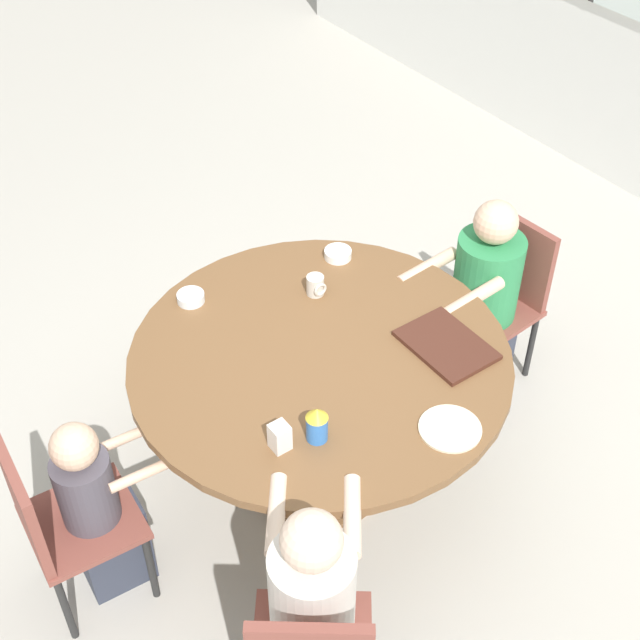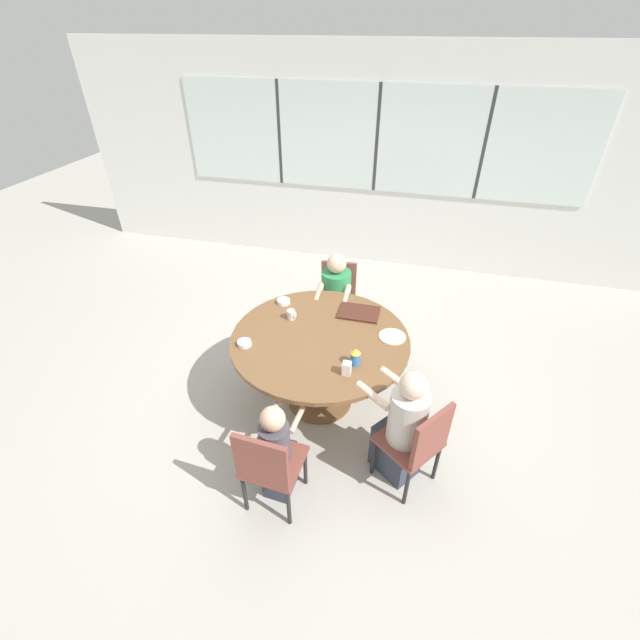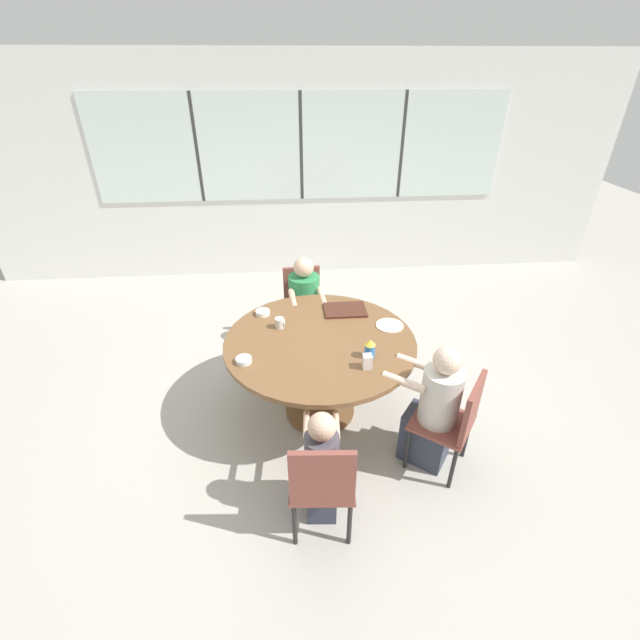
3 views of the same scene
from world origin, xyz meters
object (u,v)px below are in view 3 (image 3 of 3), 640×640
at_px(chair_for_woman_green_shirt, 456,418).
at_px(coffee_mug, 280,323).
at_px(person_man_blue_shirt, 305,311).
at_px(sippy_cup, 370,348).
at_px(person_woman_green_shirt, 433,412).
at_px(bowl_cereal, 244,360).
at_px(chair_for_toddler, 322,481).
at_px(person_toddler, 322,468).
at_px(chair_for_man_blue_shirt, 303,301).
at_px(bowl_white_shallow, 263,313).
at_px(milk_carton_small, 367,362).

xyz_separation_m(chair_for_woman_green_shirt, coffee_mug, (-1.22, 0.88, 0.31)).
bearing_deg(chair_for_woman_green_shirt, person_man_blue_shirt, 67.77).
distance_m(coffee_mug, sippy_cup, 0.81).
distance_m(person_woman_green_shirt, bowl_cereal, 1.43).
bearing_deg(chair_for_toddler, person_toddler, 90.00).
height_order(person_toddler, sippy_cup, sippy_cup).
height_order(person_toddler, coffee_mug, person_toddler).
bearing_deg(sippy_cup, person_man_blue_shirt, 109.06).
xyz_separation_m(person_man_blue_shirt, sippy_cup, (0.42, -1.22, 0.37)).
bearing_deg(coffee_mug, person_toddler, -78.17).
relative_size(chair_for_toddler, person_man_blue_shirt, 0.81).
distance_m(chair_for_man_blue_shirt, bowl_white_shallow, 0.84).
distance_m(chair_for_man_blue_shirt, person_woman_green_shirt, 1.92).
distance_m(milk_carton_small, bowl_cereal, 0.90).
relative_size(person_woman_green_shirt, coffee_mug, 11.81).
height_order(chair_for_woman_green_shirt, milk_carton_small, milk_carton_small).
bearing_deg(chair_for_woman_green_shirt, coffee_mug, 91.06).
distance_m(person_toddler, bowl_white_shallow, 1.50).
bearing_deg(sippy_cup, coffee_mug, 145.05).
height_order(sippy_cup, bowl_white_shallow, sippy_cup).
bearing_deg(bowl_white_shallow, coffee_mug, -56.65).
relative_size(coffee_mug, bowl_cereal, 0.76).
bearing_deg(person_woman_green_shirt, chair_for_man_blue_shirt, 63.68).
bearing_deg(sippy_cup, person_woman_green_shirt, -36.93).
bearing_deg(person_toddler, coffee_mug, 105.88).
height_order(milk_carton_small, bowl_white_shallow, milk_carton_small).
bearing_deg(chair_for_man_blue_shirt, coffee_mug, 71.81).
xyz_separation_m(chair_for_man_blue_shirt, person_toddler, (0.02, -2.10, -0.08)).
relative_size(coffee_mug, bowl_white_shallow, 0.73).
height_order(chair_for_woman_green_shirt, coffee_mug, coffee_mug).
xyz_separation_m(person_toddler, coffee_mug, (-0.25, 1.18, 0.38)).
xyz_separation_m(chair_for_toddler, bowl_white_shallow, (-0.38, 1.56, 0.28)).
relative_size(chair_for_woman_green_shirt, chair_for_toddler, 1.00).
height_order(chair_for_woman_green_shirt, person_man_blue_shirt, person_man_blue_shirt).
height_order(coffee_mug, bowl_cereal, coffee_mug).
xyz_separation_m(person_woman_green_shirt, bowl_white_shallow, (-1.24, 1.01, 0.30)).
height_order(chair_for_woman_green_shirt, person_toddler, person_toddler).
relative_size(chair_for_man_blue_shirt, milk_carton_small, 7.71).
relative_size(person_woman_green_shirt, bowl_white_shallow, 8.56).
distance_m(chair_for_man_blue_shirt, bowl_cereal, 1.50).
relative_size(sippy_cup, bowl_cereal, 1.29).
distance_m(chair_for_man_blue_shirt, sippy_cup, 1.50).
bearing_deg(chair_for_toddler, sippy_cup, 67.88).
bearing_deg(person_man_blue_shirt, person_woman_green_shirt, 114.35).
xyz_separation_m(coffee_mug, milk_carton_small, (0.62, -0.59, 0.01)).
height_order(chair_for_woman_green_shirt, sippy_cup, sippy_cup).
height_order(chair_for_toddler, coffee_mug, coffee_mug).
relative_size(person_toddler, milk_carton_small, 8.25).
bearing_deg(bowl_cereal, person_man_blue_shirt, 67.47).
bearing_deg(chair_for_woman_green_shirt, person_toddler, 143.61).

